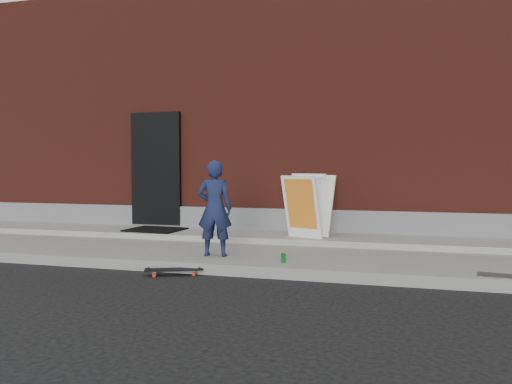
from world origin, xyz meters
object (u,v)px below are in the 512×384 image
(pizza_sign, at_px, (308,205))
(soda_can, at_px, (283,258))
(child, at_px, (215,208))
(skateboard, at_px, (174,270))

(pizza_sign, bearing_deg, soda_can, -90.95)
(child, height_order, pizza_sign, child)
(skateboard, bearing_deg, soda_can, 18.81)
(pizza_sign, relative_size, soda_can, 8.68)
(child, xyz_separation_m, pizza_sign, (1.10, 1.59, -0.06))
(skateboard, distance_m, pizza_sign, 2.80)
(pizza_sign, distance_m, soda_can, 1.91)
(child, relative_size, soda_can, 11.21)
(soda_can, bearing_deg, child, 167.54)
(child, height_order, skateboard, child)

